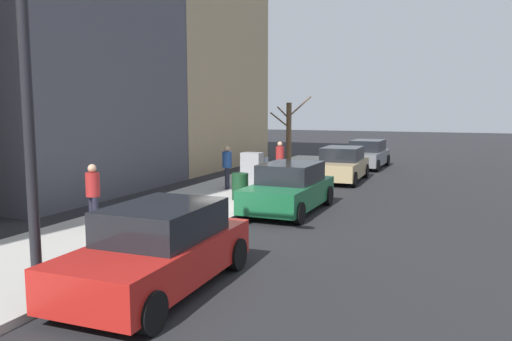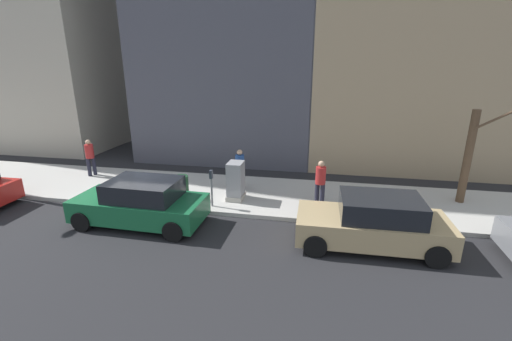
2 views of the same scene
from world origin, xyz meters
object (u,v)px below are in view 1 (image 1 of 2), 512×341
object	(u,v)px
pedestrian_near_meter	(280,158)
parked_car_tan	(341,165)
trash_bin	(240,186)
pedestrian_midblock	(227,165)
office_tower_left	(153,30)
pedestrian_far_corner	(93,192)
utility_box	(252,172)
parked_car_green	(289,188)
parking_meter	(267,171)
parked_car_red	(159,249)
parked_car_grey	(367,154)
streetlamp	(38,58)
bare_tree	(289,132)

from	to	relation	value
pedestrian_near_meter	parked_car_tan	bearing A→B (deg)	160.95
trash_bin	pedestrian_near_meter	distance (m)	5.16
trash_bin	pedestrian_midblock	size ratio (longest dim) A/B	0.54
office_tower_left	pedestrian_far_corner	bearing A→B (deg)	118.02
utility_box	pedestrian_midblock	world-z (taller)	pedestrian_midblock
parked_car_green	parking_meter	world-z (taller)	parked_car_green
parked_car_red	pedestrian_near_meter	xyz separation A→B (m)	(2.36, -13.08, 0.35)
parked_car_grey	streetlamp	size ratio (longest dim) A/B	0.65
streetlamp	parked_car_grey	bearing A→B (deg)	-94.16
parking_meter	streetlamp	world-z (taller)	streetlamp
parked_car_green	pedestrian_midblock	size ratio (longest dim) A/B	2.55
bare_tree	pedestrian_far_corner	size ratio (longest dim) A/B	2.28
parked_car_tan	trash_bin	bearing A→B (deg)	72.49
parked_car_green	trash_bin	bearing A→B (deg)	-14.84
utility_box	bare_tree	world-z (taller)	bare_tree
parked_car_red	bare_tree	world-z (taller)	bare_tree
parked_car_grey	pedestrian_far_corner	distance (m)	17.80
parked_car_green	parked_car_grey	bearing A→B (deg)	-89.90
parked_car_tan	utility_box	bearing A→B (deg)	61.91
parking_meter	bare_tree	bearing A→B (deg)	-76.38
streetlamp	pedestrian_midblock	bearing A→B (deg)	-79.67
utility_box	parked_car_tan	bearing A→B (deg)	-117.21
pedestrian_midblock	office_tower_left	xyz separation A→B (m)	(8.29, -7.64, 6.62)
streetlamp	pedestrian_far_corner	bearing A→B (deg)	-58.42
parked_car_grey	parked_car_tan	distance (m)	5.55
streetlamp	trash_bin	xyz separation A→B (m)	(0.62, -9.18, -3.42)
parked_car_tan	parking_meter	xyz separation A→B (m)	(1.54, 5.32, 0.24)
office_tower_left	parked_car_green	bearing A→B (deg)	138.98
parked_car_tan	bare_tree	size ratio (longest dim) A/B	1.12
streetlamp	office_tower_left	distance (m)	21.72
trash_bin	pedestrian_near_meter	size ratio (longest dim) A/B	0.54
parked_car_tan	pedestrian_midblock	distance (m)	5.84
streetlamp	parking_meter	bearing A→B (deg)	-89.09
bare_tree	streetlamp	bearing A→B (deg)	96.83
parking_meter	streetlamp	size ratio (longest dim) A/B	0.21
parked_car_grey	parking_meter	size ratio (longest dim) A/B	3.15
parked_car_tan	trash_bin	world-z (taller)	parked_car_tan
parked_car_red	trash_bin	bearing A→B (deg)	-77.24
parked_car_red	parked_car_grey	bearing A→B (deg)	-91.74
pedestrian_near_meter	pedestrian_far_corner	bearing A→B (deg)	29.67
parked_car_tan	parked_car_red	bearing A→B (deg)	89.04
utility_box	pedestrian_midblock	distance (m)	1.04
parked_car_grey	parking_meter	distance (m)	11.00
parked_car_green	pedestrian_far_corner	xyz separation A→B (m)	(3.82, 4.57, 0.35)
pedestrian_near_meter	office_tower_left	world-z (taller)	office_tower_left
utility_box	pedestrian_near_meter	world-z (taller)	pedestrian_near_meter
parked_car_green	parked_car_tan	bearing A→B (deg)	-89.24
parking_meter	trash_bin	size ratio (longest dim) A/B	1.50
parking_meter	office_tower_left	size ratio (longest dim) A/B	0.09
streetlamp	pedestrian_near_meter	xyz separation A→B (m)	(1.00, -14.30, -2.93)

